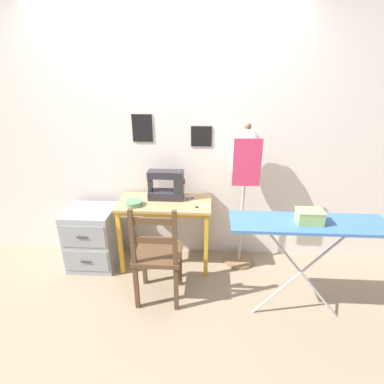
% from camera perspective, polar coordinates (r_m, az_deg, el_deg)
% --- Properties ---
extents(ground_plane, '(14.00, 14.00, 0.00)m').
position_cam_1_polar(ground_plane, '(3.15, -5.44, -15.70)').
color(ground_plane, gray).
extents(wall_back, '(10.00, 0.06, 2.55)m').
position_cam_1_polar(wall_back, '(3.07, -4.82, 9.85)').
color(wall_back, silver).
rests_on(wall_back, ground_plane).
extents(sewing_table, '(0.92, 0.46, 0.72)m').
position_cam_1_polar(sewing_table, '(3.01, -5.23, -3.96)').
color(sewing_table, tan).
rests_on(sewing_table, ground_plane).
extents(sewing_machine, '(0.37, 0.17, 0.32)m').
position_cam_1_polar(sewing_machine, '(2.99, -4.57, 1.21)').
color(sewing_machine, '#28282D').
rests_on(sewing_machine, sewing_table).
extents(fabric_bowl, '(0.17, 0.17, 0.05)m').
position_cam_1_polar(fabric_bowl, '(2.92, -11.03, -2.07)').
color(fabric_bowl, '#56895B').
rests_on(fabric_bowl, sewing_table).
extents(scissors, '(0.15, 0.06, 0.01)m').
position_cam_1_polar(scissors, '(2.84, 1.61, -2.89)').
color(scissors, silver).
rests_on(scissors, sewing_table).
extents(thread_spool_near_machine, '(0.03, 0.03, 0.04)m').
position_cam_1_polar(thread_spool_near_machine, '(2.99, -0.84, -1.17)').
color(thread_spool_near_machine, '#2875C1').
rests_on(thread_spool_near_machine, sewing_table).
extents(thread_spool_mid_table, '(0.04, 0.04, 0.03)m').
position_cam_1_polar(thread_spool_mid_table, '(3.01, 0.06, -1.00)').
color(thread_spool_mid_table, purple).
rests_on(thread_spool_mid_table, sewing_table).
extents(wooden_chair, '(0.40, 0.38, 0.95)m').
position_cam_1_polar(wooden_chair, '(2.64, -6.57, -11.92)').
color(wooden_chair, '#513823').
rests_on(wooden_chair, ground_plane).
extents(filing_cabinet, '(0.47, 0.46, 0.63)m').
position_cam_1_polar(filing_cabinet, '(3.31, -18.37, -8.21)').
color(filing_cabinet, '#93999E').
rests_on(filing_cabinet, ground_plane).
extents(dress_form, '(0.32, 0.32, 1.49)m').
position_cam_1_polar(dress_form, '(2.90, 10.11, 4.71)').
color(dress_form, '#846647').
rests_on(dress_form, ground_plane).
extents(ironing_board, '(1.17, 0.33, 0.89)m').
position_cam_1_polar(ironing_board, '(2.41, 21.29, -6.40)').
color(ironing_board, '#3D6BAD').
rests_on(ironing_board, ground_plane).
extents(storage_box, '(0.19, 0.13, 0.10)m').
position_cam_1_polar(storage_box, '(2.35, 21.50, -4.38)').
color(storage_box, '#8EB266').
rests_on(storage_box, ironing_board).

